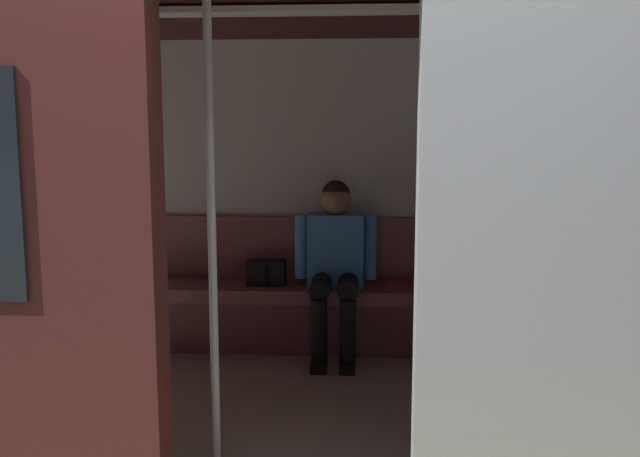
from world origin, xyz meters
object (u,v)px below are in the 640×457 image
person_seated (335,256)px  train_car (305,132)px  bench_seat (326,301)px  book (397,283)px  handbag (267,273)px  grab_pole_door (212,240)px

person_seated → train_car: bearing=84.0°
bench_seat → person_seated: (-0.06, 0.05, 0.33)m
book → handbag: bearing=9.1°
bench_seat → grab_pole_door: 2.00m
person_seated → book: 0.49m
person_seated → grab_pole_door: 1.87m
train_car → grab_pole_door: size_ratio=3.03×
person_seated → grab_pole_door: (0.43, 1.78, 0.39)m
train_car → grab_pole_door: bearing=66.4°
bench_seat → person_seated: size_ratio=2.44×
bench_seat → grab_pole_door: (0.37, 1.83, 0.72)m
bench_seat → handbag: size_ratio=11.00×
handbag → grab_pole_door: grab_pole_door is taller
book → grab_pole_door: (0.86, 1.91, 0.60)m
grab_pole_door → train_car: bearing=-113.6°
grab_pole_door → person_seated: bearing=-103.6°
bench_seat → handbag: 0.46m
train_car → grab_pole_door: train_car is taller
person_seated → book: (-0.43, -0.13, -0.21)m
train_car → handbag: size_ratio=24.62×
person_seated → handbag: 0.51m
train_car → bench_seat: (-0.05, -1.10, -1.16)m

